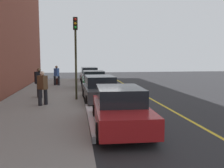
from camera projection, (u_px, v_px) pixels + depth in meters
ground_plane at (100, 101)px, 14.84m from camera, size 56.00×56.00×0.00m
sidewalk at (44, 101)px, 14.36m from camera, size 28.00×4.60×0.15m
lane_stripe_centre at (152, 99)px, 15.29m from camera, size 28.00×0.14×0.01m
snow_bank_curb at (95, 119)px, 10.03m from camera, size 5.28×0.56×0.22m
parked_car_silver at (89, 74)px, 26.65m from camera, size 4.79×2.01×1.51m
parked_car_green at (94, 80)px, 19.77m from camera, size 4.13×1.93×1.51m
parked_car_charcoal at (100, 89)px, 14.34m from camera, size 4.55×2.01×1.51m
parked_car_red at (120, 108)px, 8.94m from camera, size 4.56×2.02×1.51m
pedestrian_black_coat at (39, 82)px, 14.95m from camera, size 0.57×0.57×1.82m
pedestrian_blue_coat at (57, 75)px, 21.56m from camera, size 0.54×0.54×1.71m
pedestrian_brown_coat at (43, 87)px, 12.58m from camera, size 0.53×0.55×1.75m
traffic_light_pole at (76, 45)px, 14.06m from camera, size 0.35×0.26×4.70m
rolling_suitcase at (57, 81)px, 22.07m from camera, size 0.34×0.22×0.93m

